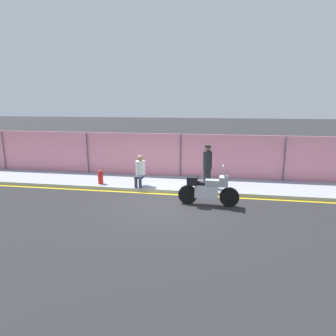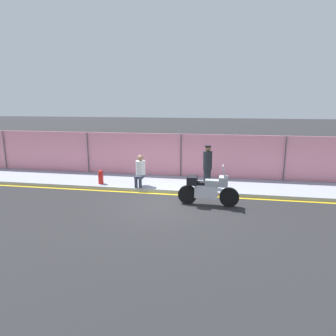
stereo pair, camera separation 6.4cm
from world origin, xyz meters
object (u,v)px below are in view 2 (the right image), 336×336
at_px(motorcycle, 208,189).
at_px(person_seated_on_curb, 140,169).
at_px(officer_standing, 207,166).
at_px(fire_hydrant, 101,177).

relative_size(motorcycle, person_seated_on_curb, 1.66).
distance_m(motorcycle, officer_standing, 1.95).
xyz_separation_m(officer_standing, person_seated_on_curb, (-2.88, -0.28, -0.18)).
relative_size(motorcycle, officer_standing, 1.25).
bearing_deg(motorcycle, officer_standing, 95.15).
bearing_deg(fire_hydrant, motorcycle, -18.37).
relative_size(motorcycle, fire_hydrant, 3.59).
xyz_separation_m(motorcycle, person_seated_on_curb, (-3.00, 1.61, 0.27)).
bearing_deg(person_seated_on_curb, motorcycle, -28.22).
bearing_deg(person_seated_on_curb, officer_standing, 5.56).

